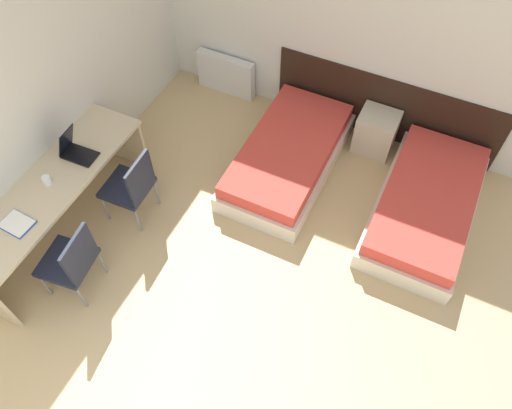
% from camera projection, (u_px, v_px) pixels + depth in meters
% --- Properties ---
extents(wall_back, '(5.24, 0.05, 2.70)m').
position_uv_depth(wall_back, '(339.00, 22.00, 5.27)').
color(wall_back, silver).
rests_on(wall_back, ground_plane).
extents(wall_left, '(0.05, 5.42, 2.70)m').
position_uv_depth(wall_left, '(39.00, 90.00, 4.64)').
color(wall_left, silver).
rests_on(wall_left, ground_plane).
extents(headboard_panel, '(2.67, 0.03, 0.86)m').
position_uv_depth(headboard_panel, '(385.00, 109.00, 5.82)').
color(headboard_panel, black).
rests_on(headboard_panel, ground_plane).
extents(bed_near_window, '(0.98, 1.88, 0.40)m').
position_uv_depth(bed_near_window, '(288.00, 156.00, 5.70)').
color(bed_near_window, beige).
rests_on(bed_near_window, ground_plane).
extents(bed_near_door, '(0.98, 1.88, 0.40)m').
position_uv_depth(bed_near_door, '(425.00, 206.00, 5.29)').
color(bed_near_door, beige).
rests_on(bed_near_door, ground_plane).
extents(nightstand, '(0.44, 0.39, 0.52)m').
position_uv_depth(nightstand, '(376.00, 132.00, 5.84)').
color(nightstand, beige).
rests_on(nightstand, ground_plane).
extents(radiator, '(0.77, 0.12, 0.53)m').
position_uv_depth(radiator, '(226.00, 74.00, 6.43)').
color(radiator, silver).
rests_on(radiator, ground_plane).
extents(desk, '(0.62, 2.22, 0.75)m').
position_uv_depth(desk, '(54.00, 195.00, 4.87)').
color(desk, '#C6B28E').
rests_on(desk, ground_plane).
extents(chair_near_laptop, '(0.47, 0.47, 0.90)m').
position_uv_depth(chair_near_laptop, '(131.00, 185.00, 5.07)').
color(chair_near_laptop, black).
rests_on(chair_near_laptop, ground_plane).
extents(chair_near_notebook, '(0.51, 0.51, 0.90)m').
position_uv_depth(chair_near_notebook, '(71.00, 260.00, 4.55)').
color(chair_near_notebook, black).
rests_on(chair_near_notebook, ground_plane).
extents(laptop, '(0.35, 0.23, 0.33)m').
position_uv_depth(laptop, '(75.00, 150.00, 4.91)').
color(laptop, black).
rests_on(laptop, desk).
extents(open_notebook, '(0.30, 0.24, 0.02)m').
position_uv_depth(open_notebook, '(17.00, 224.00, 4.47)').
color(open_notebook, '#1E4793').
rests_on(open_notebook, desk).
extents(mug, '(0.08, 0.08, 0.09)m').
position_uv_depth(mug, '(47.00, 180.00, 4.72)').
color(mug, white).
rests_on(mug, desk).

